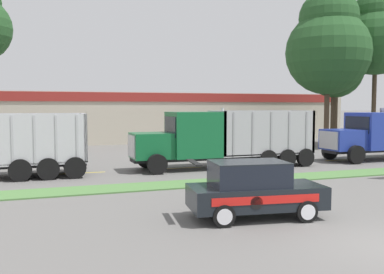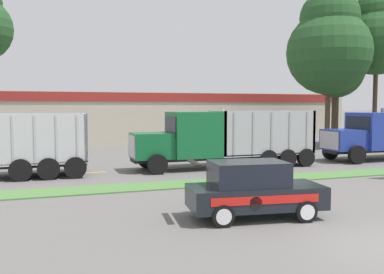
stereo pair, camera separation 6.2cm
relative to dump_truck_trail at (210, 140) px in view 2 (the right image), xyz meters
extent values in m
cube|color=#517F42|center=(-0.79, -4.32, -1.55)|extent=(120.00, 1.82, 0.06)
cube|color=yellow|center=(-6.88, 0.59, -1.58)|extent=(2.40, 0.14, 0.01)
cube|color=yellow|center=(-1.48, 0.59, -1.58)|extent=(2.40, 0.14, 0.01)
cube|color=yellow|center=(3.92, 0.59, -1.58)|extent=(2.40, 0.14, 0.01)
cube|color=yellow|center=(9.32, 0.59, -1.58)|extent=(2.40, 0.14, 0.01)
cube|color=#23389E|center=(8.90, -0.07, -0.21)|extent=(2.11, 2.07, 1.27)
cube|color=#B7B7BC|center=(7.81, -0.07, -0.21)|extent=(0.06, 1.77, 1.08)
cube|color=#23389E|center=(11.42, -0.07, 0.31)|extent=(2.94, 2.52, 2.31)
cube|color=black|center=(9.93, -0.07, 0.71)|extent=(0.04, 2.14, 1.04)
cylinder|color=black|center=(8.90, -1.32, -1.02)|extent=(1.12, 0.30, 1.12)
cylinder|color=black|center=(8.90, 1.17, -1.02)|extent=(1.12, 0.30, 1.12)
cube|color=silver|center=(-9.57, 0.17, -0.82)|extent=(5.70, 2.47, 0.12)
cube|color=silver|center=(-6.80, 0.17, 0.34)|extent=(0.16, 2.47, 2.33)
cube|color=silver|center=(-9.57, -0.98, 0.34)|extent=(5.70, 0.16, 2.33)
cube|color=silver|center=(-9.57, 1.33, 0.34)|extent=(5.70, 0.16, 2.33)
cube|color=#B2B2B7|center=(-10.05, -1.08, 0.34)|extent=(0.10, 0.04, 2.22)
cube|color=#B2B2B7|center=(-9.10, -1.08, 0.34)|extent=(0.10, 0.04, 2.22)
cube|color=#B2B2B7|center=(-8.15, -1.08, 0.34)|extent=(0.10, 0.04, 2.22)
cube|color=#B2B2B7|center=(-7.20, -1.08, 0.34)|extent=(0.10, 0.04, 2.22)
cylinder|color=black|center=(-7.32, -1.04, -1.06)|extent=(1.04, 0.30, 1.04)
cylinder|color=black|center=(-7.32, 1.39, -1.06)|extent=(1.04, 0.30, 1.04)
cylinder|color=black|center=(-8.54, -1.04, -1.06)|extent=(1.04, 0.30, 1.04)
cylinder|color=black|center=(-8.54, 1.39, -1.06)|extent=(1.04, 0.30, 1.04)
cylinder|color=black|center=(-9.76, -1.04, -1.06)|extent=(1.04, 0.30, 1.04)
cylinder|color=black|center=(-9.76, 1.39, -1.06)|extent=(1.04, 0.30, 1.04)
cube|color=black|center=(0.84, 0.00, -0.98)|extent=(10.40, 1.31, 0.18)
cube|color=#146033|center=(-3.32, 0.00, -0.22)|extent=(2.09, 1.95, 1.34)
cube|color=#B7B7BC|center=(-4.39, 0.00, -0.22)|extent=(0.06, 1.66, 1.14)
cube|color=#146033|center=(-0.97, 0.00, 0.33)|extent=(2.61, 2.37, 2.44)
cube|color=black|center=(-2.29, 0.00, 0.76)|extent=(0.04, 2.02, 1.10)
cylinder|color=silver|center=(0.44, -0.77, 1.05)|extent=(0.14, 0.14, 1.43)
cube|color=#ADADB2|center=(3.19, 0.00, -0.83)|extent=(5.70, 2.37, 0.12)
cube|color=#ADADB2|center=(0.42, 0.00, 0.39)|extent=(0.16, 2.37, 2.44)
cube|color=#ADADB2|center=(5.96, 0.00, 0.39)|extent=(0.16, 2.37, 2.44)
cube|color=#ADADB2|center=(3.19, -1.10, 0.39)|extent=(5.70, 0.16, 2.44)
cube|color=#ADADB2|center=(3.19, 1.11, 0.39)|extent=(5.70, 0.16, 2.44)
cube|color=#99999E|center=(0.91, -1.20, 0.39)|extent=(0.10, 0.04, 2.32)
cube|color=#99999E|center=(2.05, -1.20, 0.39)|extent=(0.10, 0.04, 2.32)
cube|color=#99999E|center=(3.19, -1.20, 0.39)|extent=(0.10, 0.04, 2.32)
cube|color=#99999E|center=(4.33, -1.20, 0.39)|extent=(0.10, 0.04, 2.32)
cube|color=#99999E|center=(5.47, -1.20, 0.39)|extent=(0.10, 0.04, 2.32)
cylinder|color=black|center=(-3.32, -1.16, -1.07)|extent=(1.03, 0.30, 1.03)
cylinder|color=black|center=(-3.32, 1.17, -1.07)|extent=(1.03, 0.30, 1.03)
cylinder|color=black|center=(5.44, -1.16, -1.07)|extent=(1.03, 0.30, 1.03)
cylinder|color=black|center=(5.44, 1.17, -1.07)|extent=(1.03, 0.30, 1.03)
cylinder|color=black|center=(4.22, -1.16, -1.07)|extent=(1.03, 0.30, 1.03)
cylinder|color=black|center=(4.22, 1.17, -1.07)|extent=(1.03, 0.30, 1.03)
cylinder|color=black|center=(3.01, -1.16, -1.07)|extent=(1.03, 0.30, 1.03)
cylinder|color=black|center=(3.01, 1.17, -1.07)|extent=(1.03, 0.30, 1.03)
cube|color=black|center=(-2.59, -10.34, -0.91)|extent=(4.30, 2.23, 0.68)
cube|color=black|center=(-2.84, -10.31, -0.22)|extent=(2.44, 1.79, 0.71)
cube|color=black|center=(-2.84, -10.31, 0.16)|extent=(2.44, 1.79, 0.04)
cube|color=black|center=(-4.53, -10.10, 0.20)|extent=(0.37, 1.39, 0.03)
cube|color=red|center=(-2.70, -11.21, -0.85)|extent=(3.27, 0.43, 0.24)
cylinder|color=black|center=(-3.01, -11.17, -0.91)|extent=(0.37, 0.06, 0.38)
cylinder|color=black|center=(-1.43, -11.32, -1.26)|extent=(0.68, 0.28, 0.66)
cylinder|color=silver|center=(-1.45, -11.43, -1.26)|extent=(0.46, 0.07, 0.46)
cylinder|color=black|center=(-1.22, -9.69, -1.26)|extent=(0.68, 0.28, 0.66)
cylinder|color=silver|center=(-1.21, -9.59, -1.26)|extent=(0.46, 0.07, 0.46)
cylinder|color=black|center=(-3.96, -11.00, -1.26)|extent=(0.68, 0.28, 0.66)
cylinder|color=silver|center=(-3.98, -11.10, -1.26)|extent=(0.46, 0.07, 0.46)
cylinder|color=black|center=(-3.75, -9.37, -1.26)|extent=(0.68, 0.28, 0.66)
cylinder|color=silver|center=(-3.74, -9.26, -1.26)|extent=(0.46, 0.07, 0.46)
cube|color=#BCB29E|center=(2.27, 22.30, 0.78)|extent=(38.96, 12.00, 4.74)
cube|color=maroon|center=(2.27, 16.25, 2.70)|extent=(37.01, 0.10, 0.80)
cylinder|color=#473828|center=(16.44, 10.57, 1.10)|extent=(0.62, 0.62, 5.36)
sphere|color=#234C23|center=(16.44, 10.57, 5.17)|extent=(5.06, 5.06, 5.06)
sphere|color=#234C23|center=(16.44, 10.57, 7.20)|extent=(3.54, 3.54, 3.54)
cylinder|color=#473828|center=(18.25, 7.63, 2.13)|extent=(0.37, 0.37, 7.42)
sphere|color=#234C23|center=(18.25, 7.63, 7.42)|extent=(5.75, 5.75, 5.75)
sphere|color=#234C23|center=(18.25, 7.63, 9.72)|extent=(4.03, 4.03, 4.03)
cylinder|color=#473828|center=(13.48, 7.70, 1.39)|extent=(0.42, 0.42, 5.96)
sphere|color=#234C23|center=(13.48, 7.70, 6.26)|extent=(6.87, 6.87, 6.87)
sphere|color=#234C23|center=(13.48, 7.70, 9.01)|extent=(4.81, 4.81, 4.81)
camera|label=1|loc=(-8.77, -21.95, 1.84)|focal=40.00mm
camera|label=2|loc=(-8.71, -21.97, 1.84)|focal=40.00mm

